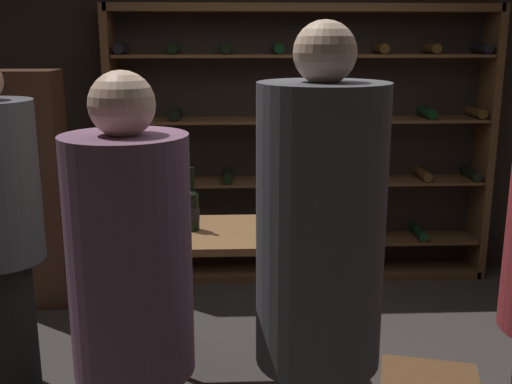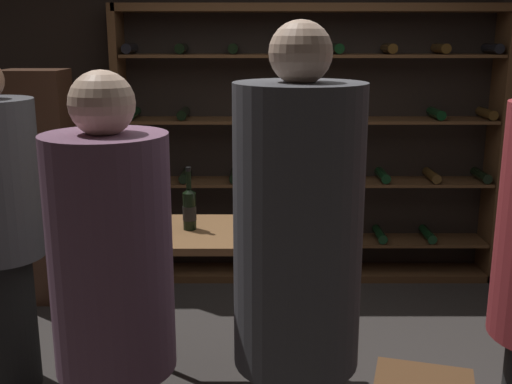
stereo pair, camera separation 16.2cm
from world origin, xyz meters
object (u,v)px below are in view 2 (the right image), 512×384
Objects in this scene: person_guest_khaki at (116,306)px; person_bystander_dark_jacket at (0,216)px; wine_rack at (310,147)px; person_guest_blue_shirt at (299,294)px; tasting_table at (222,252)px; wine_bottle_gold_foil at (192,208)px; wine_glass_stemmed_center at (145,222)px; display_cabinet at (45,188)px; wine_glass_stemmed_right at (263,207)px; wine_bottle_black_capsule at (273,218)px; wine_bottle_red_label at (280,211)px.

person_guest_khaki reaches higher than person_bystander_dark_jacket.
wine_rack reaches higher than person_guest_blue_shirt.
wine_bottle_gold_foil is (-0.16, 0.02, 0.25)m from tasting_table.
person_guest_blue_shirt is at bearing -68.86° from wine_bottle_gold_foil.
wine_glass_stemmed_center is at bearing -16.53° from person_guest_blue_shirt.
display_cabinet is at bearing -119.55° from person_guest_khaki.
wine_rack reaches higher than person_bystander_dark_jacket.
wine_bottle_gold_foil reaches higher than wine_glass_stemmed_center.
person_guest_khaki is 0.92× the size of person_guest_blue_shirt.
tasting_table is at bearing -42.51° from display_cabinet.
person_bystander_dark_jacket is at bearing -106.16° from person_guest_khaki.
display_cabinet is (-1.07, 2.42, -0.16)m from person_guest_khaki.
wine_rack is at bearing 12.07° from display_cabinet.
wine_bottle_gold_foil reaches higher than tasting_table.
person_guest_blue_shirt is at bearing -95.39° from wine_rack.
person_bystander_dark_jacket reaches higher than wine_glass_stemmed_right.
wine_glass_stemmed_center is at bearing -143.14° from wine_bottle_gold_foil.
person_guest_blue_shirt is at bearing -55.89° from display_cabinet.
wine_rack reaches higher than tasting_table.
person_bystander_dark_jacket is at bearing 179.80° from wine_bottle_gold_foil.
wine_bottle_red_label is at bearing 69.92° from wine_bottle_black_capsule.
person_guest_khaki is at bearing -121.44° from wine_bottle_black_capsule.
tasting_table is 0.42m from wine_bottle_black_capsule.
wine_bottle_black_capsule is 2.22× the size of wine_glass_stemmed_right.
tasting_table is 0.41m from wine_bottle_red_label.
wine_glass_stemmed_right is (-0.09, 0.12, -0.01)m from wine_bottle_red_label.
wine_bottle_black_capsule is at bearing -31.23° from person_bystander_dark_jacket.
wine_glass_stemmed_center is (-0.08, 1.00, 0.01)m from person_guest_khaki.
wine_rack is 2.97m from person_guest_blue_shirt.
person_guest_khaki is (-0.92, -2.85, -0.08)m from wine_rack.
person_guest_blue_shirt is at bearing -88.93° from wine_bottle_red_label.
tasting_table is 2.86× the size of wine_bottle_gold_foil.
wine_bottle_red_label is 0.70m from wine_glass_stemmed_center.
person_guest_khaki is at bearing 30.80° from person_guest_blue_shirt.
person_guest_blue_shirt is at bearing -75.31° from tasting_table.
wine_glass_stemmed_center is at bearing -174.92° from wine_bottle_red_label.
display_cabinet is at bearing 141.26° from wine_bottle_red_label.
wine_glass_stemmed_center is at bearing -118.42° from wine_rack.
wine_bottle_red_label is at bearing -12.70° from wine_bottle_gold_foil.
person_guest_khaki is at bearing -120.33° from wine_bottle_red_label.
tasting_table is at bearing -109.81° from wine_rack.
wine_glass_stemmed_center is at bearing 175.51° from wine_bottle_black_capsule.
wine_bottle_gold_foil is (1.04, -0.00, 0.05)m from person_bystander_dark_jacket.
wine_bottle_black_capsule is 2.70× the size of wine_glass_stemmed_center.
wine_rack reaches higher than display_cabinet.
wine_bottle_black_capsule is at bearing -37.21° from tasting_table.
wine_bottle_red_label is 0.12m from wine_bottle_black_capsule.
person_guest_blue_shirt is 1.16× the size of display_cabinet.
person_bystander_dark_jacket reaches higher than display_cabinet.
wine_rack is 1.64× the size of person_guest_khaki.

